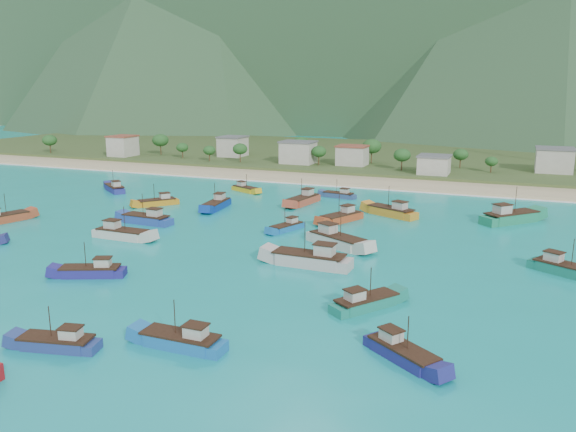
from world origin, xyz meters
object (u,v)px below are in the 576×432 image
at_px(boat_28, 3,219).
at_px(boat_0, 339,196).
at_px(boat_10, 115,189).
at_px(boat_16, 182,342).
at_px(boat_23, 391,212).
at_px(boat_5, 565,270).
at_px(boat_11, 402,354).
at_px(boat_1, 365,304).
at_px(boat_3, 341,218).
at_px(boat_9, 217,205).
at_px(boat_29, 311,260).
at_px(boat_6, 122,234).
at_px(boat_7, 245,189).
at_px(boat_8, 337,241).
at_px(boat_21, 147,220).
at_px(boat_14, 510,218).
at_px(boat_20, 303,201).
at_px(boat_17, 58,344).
at_px(boat_30, 92,272).
at_px(boat_26, 287,228).
at_px(boat_4, 158,203).

bearing_deg(boat_28, boat_0, 58.47).
relative_size(boat_10, boat_16, 1.04).
bearing_deg(boat_23, boat_5, -106.76).
height_order(boat_11, boat_23, boat_23).
height_order(boat_1, boat_3, boat_3).
distance_m(boat_9, boat_10, 36.93).
relative_size(boat_9, boat_10, 1.09).
relative_size(boat_23, boat_29, 0.94).
bearing_deg(boat_29, boat_1, -136.69).
relative_size(boat_6, boat_7, 1.23).
bearing_deg(boat_1, boat_8, 149.77).
bearing_deg(boat_21, boat_10, 50.95).
bearing_deg(boat_6, boat_14, 121.78).
height_order(boat_11, boat_28, boat_28).
bearing_deg(boat_1, boat_20, 152.67).
bearing_deg(boat_14, boat_11, -54.67).
bearing_deg(boat_14, boat_10, -135.76).
xyz_separation_m(boat_5, boat_17, (-52.21, -47.34, -0.17)).
xyz_separation_m(boat_14, boat_17, (-44.11, -79.39, -0.48)).
xyz_separation_m(boat_11, boat_14, (9.49, 67.94, 0.45)).
relative_size(boat_6, boat_9, 1.00).
distance_m(boat_29, boat_30, 32.98).
height_order(boat_9, boat_26, boat_9).
relative_size(boat_5, boat_20, 0.90).
bearing_deg(boat_30, boat_7, -15.80).
height_order(boat_5, boat_26, boat_5).
bearing_deg(boat_17, boat_26, -16.22).
bearing_deg(boat_7, boat_29, 61.54).
xyz_separation_m(boat_17, boat_21, (-25.06, 50.73, 0.24)).
bearing_deg(boat_0, boat_23, -123.92).
xyz_separation_m(boat_14, boat_16, (-31.96, -74.16, -0.39)).
relative_size(boat_3, boat_20, 0.94).
height_order(boat_6, boat_26, boat_6).
height_order(boat_5, boat_21, boat_21).
distance_m(boat_6, boat_8, 39.67).
bearing_deg(boat_4, boat_5, -153.87).
distance_m(boat_5, boat_7, 86.10).
bearing_deg(boat_17, boat_1, -62.45).
distance_m(boat_0, boat_16, 87.11).
distance_m(boat_17, boat_26, 56.49).
distance_m(boat_14, boat_21, 74.86).
xyz_separation_m(boat_3, boat_26, (-7.80, -10.92, -0.26)).
bearing_deg(boat_5, boat_8, -64.05).
distance_m(boat_9, boat_26, 25.94).
bearing_deg(boat_11, boat_9, -101.54).
distance_m(boat_4, boat_16, 76.74).
bearing_deg(boat_1, boat_9, 171.00).
xyz_separation_m(boat_9, boat_26, (22.65, -12.63, -0.28)).
xyz_separation_m(boat_28, boat_30, (40.39, -20.18, -0.13)).
distance_m(boat_5, boat_8, 36.33).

